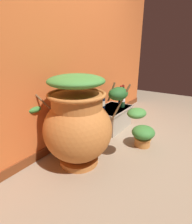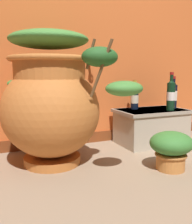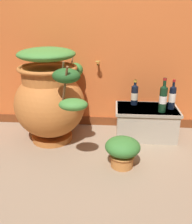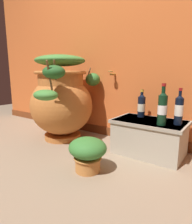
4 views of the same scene
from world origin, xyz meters
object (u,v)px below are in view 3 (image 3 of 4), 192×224
Objects in this scene: wine_bottle_middle at (135,94)px; wine_bottle_right at (163,97)px; wine_bottle_left at (172,96)px; potted_shrub at (123,150)px; terracotta_urn at (50,97)px.

wine_bottle_middle is 0.78× the size of wine_bottle_right.
potted_shrub is (-0.52, -0.60, -0.31)m from wine_bottle_left.
terracotta_urn reaches higher than wine_bottle_right.
terracotta_urn is at bearing 148.25° from potted_shrub.
terracotta_urn is at bearing -173.23° from wine_bottle_left.
wine_bottle_left is at bearing 6.77° from terracotta_urn.
terracotta_urn is at bearing -177.29° from wine_bottle_right.
terracotta_urn is 1.26m from wine_bottle_left.
potted_shrub is at bearing -100.91° from wine_bottle_middle.
wine_bottle_middle is 0.34m from wine_bottle_right.
wine_bottle_left is 0.15m from wine_bottle_right.
potted_shrub is (0.73, -0.45, -0.32)m from terracotta_urn.
wine_bottle_middle is at bearing 164.49° from wine_bottle_left.
wine_bottle_right reaches higher than potted_shrub.
wine_bottle_middle is at bearing 143.32° from wine_bottle_right.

